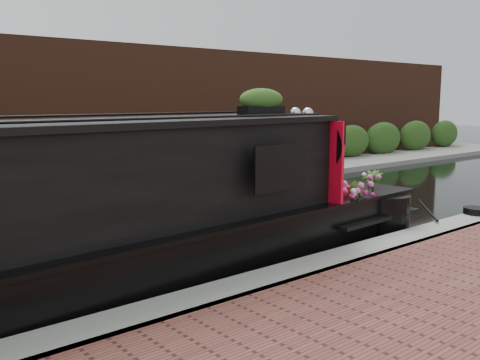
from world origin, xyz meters
TOP-DOWN VIEW (x-y plane):
  - ground at (0.00, 0.00)m, footprint 80.00×80.00m
  - near_bank_coping at (0.00, -3.30)m, footprint 40.00×0.60m
  - far_bank_path at (0.00, 4.20)m, footprint 40.00×2.40m
  - far_hedge at (0.00, 5.10)m, footprint 40.00×1.10m
  - far_brick_wall at (0.00, 7.20)m, footprint 40.00×1.00m
  - narrowboat at (-3.08, -1.86)m, footprint 11.75×2.64m
  - rope_fender at (3.13, -1.86)m, footprint 0.35×0.35m
  - coiled_mooring_rope at (4.28, -3.17)m, footprint 0.45×0.45m

SIDE VIEW (x-z plane):
  - ground at x=0.00m, z-range 0.00..0.00m
  - near_bank_coping at x=0.00m, z-range -0.25..0.25m
  - far_bank_path at x=0.00m, z-range -0.17..0.17m
  - far_hedge at x=0.00m, z-range -1.40..1.40m
  - far_brick_wall at x=0.00m, z-range -4.00..4.00m
  - rope_fender at x=3.13m, z-range 0.00..0.35m
  - coiled_mooring_rope at x=4.28m, z-range 0.25..0.37m
  - narrowboat at x=-3.08m, z-range -0.56..2.18m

